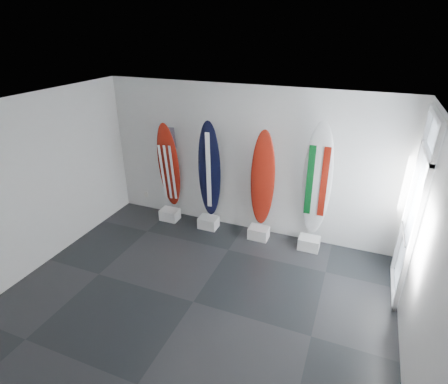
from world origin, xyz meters
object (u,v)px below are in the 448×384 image
at_px(surfboard_swiss, 263,180).
at_px(surfboard_usa, 169,167).
at_px(surfboard_navy, 209,171).
at_px(surfboard_italy, 317,181).

bearing_deg(surfboard_swiss, surfboard_usa, 166.46).
distance_m(surfboard_usa, surfboard_navy, 0.95).
xyz_separation_m(surfboard_usa, surfboard_swiss, (2.07, 0.00, 0.03)).
relative_size(surfboard_navy, surfboard_swiss, 1.02).
relative_size(surfboard_swiss, surfboard_italy, 0.88).
distance_m(surfboard_swiss, surfboard_italy, 1.03).
xyz_separation_m(surfboard_usa, surfboard_italy, (3.09, 0.00, 0.16)).
height_order(surfboard_usa, surfboard_italy, surfboard_italy).
bearing_deg(surfboard_italy, surfboard_swiss, 179.48).
height_order(surfboard_swiss, surfboard_italy, surfboard_italy).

